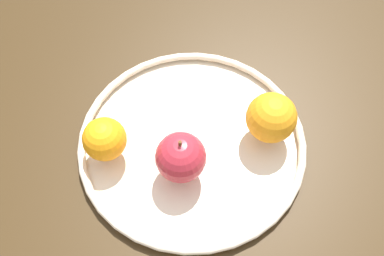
# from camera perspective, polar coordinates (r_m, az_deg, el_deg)

# --- Properties ---
(ground_plane) EXTENTS (1.14, 1.14, 0.04)m
(ground_plane) POSITION_cam_1_polar(r_m,az_deg,el_deg) (0.66, 0.00, -3.07)
(ground_plane) COLOR #33220E
(fruit_bowl) EXTENTS (0.35, 0.35, 0.02)m
(fruit_bowl) POSITION_cam_1_polar(r_m,az_deg,el_deg) (0.63, 0.00, -1.82)
(fruit_bowl) COLOR beige
(fruit_bowl) RESTS_ON ground_plane
(apple) EXTENTS (0.07, 0.07, 0.08)m
(apple) POSITION_cam_1_polar(r_m,az_deg,el_deg) (0.57, -1.57, -4.08)
(apple) COLOR #AE2530
(apple) RESTS_ON fruit_bowl
(orange_back_right) EXTENTS (0.07, 0.07, 0.07)m
(orange_back_right) POSITION_cam_1_polar(r_m,az_deg,el_deg) (0.61, 10.94, 1.42)
(orange_back_right) COLOR orange
(orange_back_right) RESTS_ON fruit_bowl
(orange_front_left) EXTENTS (0.06, 0.06, 0.06)m
(orange_front_left) POSITION_cam_1_polar(r_m,az_deg,el_deg) (0.60, -12.04, -1.52)
(orange_front_left) COLOR orange
(orange_front_left) RESTS_ON fruit_bowl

